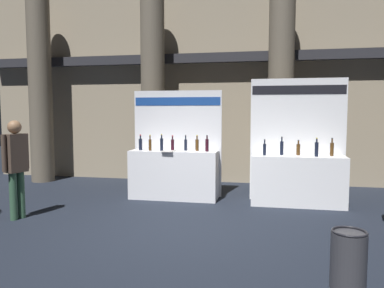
{
  "coord_description": "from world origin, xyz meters",
  "views": [
    {
      "loc": [
        1.2,
        -5.55,
        1.87
      ],
      "look_at": [
        -0.15,
        1.39,
        1.26
      ],
      "focal_mm": 34.86,
      "sensor_mm": 36.0,
      "label": 1
    }
  ],
  "objects_px": {
    "exhibitor_booth_0": "(174,170)",
    "trash_bin": "(348,265)",
    "visitor_1": "(16,161)",
    "exhibitor_booth_1": "(298,174)"
  },
  "relations": [
    {
      "from": "exhibitor_booth_0",
      "to": "trash_bin",
      "type": "height_order",
      "value": "exhibitor_booth_0"
    },
    {
      "from": "visitor_1",
      "to": "exhibitor_booth_0",
      "type": "bearing_deg",
      "value": 152.96
    },
    {
      "from": "exhibitor_booth_0",
      "to": "visitor_1",
      "type": "distance_m",
      "value": 3.14
    },
    {
      "from": "exhibitor_booth_0",
      "to": "exhibitor_booth_1",
      "type": "distance_m",
      "value": 2.57
    },
    {
      "from": "exhibitor_booth_0",
      "to": "trash_bin",
      "type": "bearing_deg",
      "value": -55.09
    },
    {
      "from": "exhibitor_booth_1",
      "to": "trash_bin",
      "type": "relative_size",
      "value": 3.67
    },
    {
      "from": "trash_bin",
      "to": "visitor_1",
      "type": "xyz_separation_m",
      "value": [
        -5.06,
        1.85,
        0.67
      ]
    },
    {
      "from": "exhibitor_booth_1",
      "to": "trash_bin",
      "type": "xyz_separation_m",
      "value": [
        0.18,
        -3.85,
        -0.28
      ]
    },
    {
      "from": "visitor_1",
      "to": "trash_bin",
      "type": "bearing_deg",
      "value": 90.78
    },
    {
      "from": "exhibitor_booth_0",
      "to": "trash_bin",
      "type": "relative_size",
      "value": 3.36
    }
  ]
}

